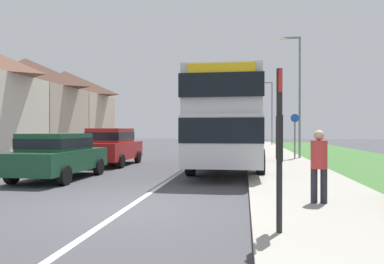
{
  "coord_description": "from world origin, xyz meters",
  "views": [
    {
      "loc": [
        2.47,
        -7.38,
        1.67
      ],
      "look_at": [
        0.72,
        4.61,
        1.6
      ],
      "focal_mm": 33.41,
      "sensor_mm": 36.0,
      "label": 1
    }
  ],
  "objects_px": {
    "pedestrian_at_stop": "(319,163)",
    "cycle_route_sign": "(295,134)",
    "street_lamp_mid": "(298,89)",
    "double_decker_bus": "(229,119)",
    "bus_stop_sign": "(279,139)",
    "street_lamp_far": "(271,109)",
    "parked_car_red": "(112,145)",
    "parked_car_dark_green": "(58,154)"
  },
  "relations": [
    {
      "from": "parked_car_dark_green",
      "to": "bus_stop_sign",
      "type": "height_order",
      "value": "bus_stop_sign"
    },
    {
      "from": "double_decker_bus",
      "to": "bus_stop_sign",
      "type": "bearing_deg",
      "value": -83.25
    },
    {
      "from": "parked_car_red",
      "to": "street_lamp_mid",
      "type": "height_order",
      "value": "street_lamp_mid"
    },
    {
      "from": "bus_stop_sign",
      "to": "parked_car_dark_green",
      "type": "bearing_deg",
      "value": 139.75
    },
    {
      "from": "double_decker_bus",
      "to": "bus_stop_sign",
      "type": "relative_size",
      "value": 4.08
    },
    {
      "from": "double_decker_bus",
      "to": "street_lamp_far",
      "type": "relative_size",
      "value": 1.59
    },
    {
      "from": "pedestrian_at_stop",
      "to": "street_lamp_far",
      "type": "distance_m",
      "value": 30.51
    },
    {
      "from": "parked_car_red",
      "to": "pedestrian_at_stop",
      "type": "relative_size",
      "value": 2.41
    },
    {
      "from": "pedestrian_at_stop",
      "to": "parked_car_red",
      "type": "bearing_deg",
      "value": 133.26
    },
    {
      "from": "double_decker_bus",
      "to": "parked_car_red",
      "type": "bearing_deg",
      "value": 176.25
    },
    {
      "from": "pedestrian_at_stop",
      "to": "cycle_route_sign",
      "type": "height_order",
      "value": "cycle_route_sign"
    },
    {
      "from": "double_decker_bus",
      "to": "parked_car_dark_green",
      "type": "bearing_deg",
      "value": -140.74
    },
    {
      "from": "cycle_route_sign",
      "to": "street_lamp_far",
      "type": "relative_size",
      "value": 0.38
    },
    {
      "from": "street_lamp_mid",
      "to": "bus_stop_sign",
      "type": "bearing_deg",
      "value": -99.15
    },
    {
      "from": "parked_car_dark_green",
      "to": "cycle_route_sign",
      "type": "xyz_separation_m",
      "value": [
        8.88,
        8.34,
        0.57
      ]
    },
    {
      "from": "bus_stop_sign",
      "to": "pedestrian_at_stop",
      "type": "bearing_deg",
      "value": 65.9
    },
    {
      "from": "parked_car_dark_green",
      "to": "street_lamp_far",
      "type": "xyz_separation_m",
      "value": [
        8.97,
        26.97,
        3.02
      ]
    },
    {
      "from": "parked_car_red",
      "to": "pedestrian_at_stop",
      "type": "distance_m",
      "value": 11.34
    },
    {
      "from": "street_lamp_far",
      "to": "parked_car_red",
      "type": "bearing_deg",
      "value": -112.08
    },
    {
      "from": "pedestrian_at_stop",
      "to": "street_lamp_far",
      "type": "height_order",
      "value": "street_lamp_far"
    },
    {
      "from": "parked_car_dark_green",
      "to": "parked_car_red",
      "type": "height_order",
      "value": "parked_car_red"
    },
    {
      "from": "parked_car_dark_green",
      "to": "street_lamp_far",
      "type": "distance_m",
      "value": 28.58
    },
    {
      "from": "double_decker_bus",
      "to": "bus_stop_sign",
      "type": "height_order",
      "value": "double_decker_bus"
    },
    {
      "from": "parked_car_red",
      "to": "cycle_route_sign",
      "type": "relative_size",
      "value": 1.6
    },
    {
      "from": "parked_car_red",
      "to": "bus_stop_sign",
      "type": "xyz_separation_m",
      "value": [
        6.73,
        -10.59,
        0.59
      ]
    },
    {
      "from": "pedestrian_at_stop",
      "to": "street_lamp_mid",
      "type": "height_order",
      "value": "street_lamp_mid"
    },
    {
      "from": "street_lamp_far",
      "to": "street_lamp_mid",
      "type": "bearing_deg",
      "value": -89.41
    },
    {
      "from": "cycle_route_sign",
      "to": "parked_car_red",
      "type": "bearing_deg",
      "value": -158.69
    },
    {
      "from": "double_decker_bus",
      "to": "pedestrian_at_stop",
      "type": "relative_size",
      "value": 6.36
    },
    {
      "from": "pedestrian_at_stop",
      "to": "street_lamp_mid",
      "type": "xyz_separation_m",
      "value": [
        1.37,
        12.66,
        2.99
      ]
    },
    {
      "from": "double_decker_bus",
      "to": "cycle_route_sign",
      "type": "bearing_deg",
      "value": 48.74
    },
    {
      "from": "double_decker_bus",
      "to": "parked_car_dark_green",
      "type": "xyz_separation_m",
      "value": [
        -5.53,
        -4.52,
        -1.28
      ]
    },
    {
      "from": "parked_car_red",
      "to": "street_lamp_mid",
      "type": "distance_m",
      "value": 10.59
    },
    {
      "from": "street_lamp_far",
      "to": "parked_car_dark_green",
      "type": "bearing_deg",
      "value": -108.41
    },
    {
      "from": "double_decker_bus",
      "to": "street_lamp_far",
      "type": "distance_m",
      "value": 22.78
    },
    {
      "from": "cycle_route_sign",
      "to": "street_lamp_mid",
      "type": "height_order",
      "value": "street_lamp_mid"
    },
    {
      "from": "parked_car_dark_green",
      "to": "parked_car_red",
      "type": "distance_m",
      "value": 4.88
    },
    {
      "from": "pedestrian_at_stop",
      "to": "cycle_route_sign",
      "type": "bearing_deg",
      "value": 84.65
    },
    {
      "from": "street_lamp_mid",
      "to": "cycle_route_sign",
      "type": "bearing_deg",
      "value": -106.34
    },
    {
      "from": "pedestrian_at_stop",
      "to": "street_lamp_far",
      "type": "xyz_separation_m",
      "value": [
        1.19,
        30.34,
        2.9
      ]
    },
    {
      "from": "bus_stop_sign",
      "to": "cycle_route_sign",
      "type": "xyz_separation_m",
      "value": [
        2.14,
        14.05,
        -0.11
      ]
    },
    {
      "from": "street_lamp_mid",
      "to": "pedestrian_at_stop",
      "type": "bearing_deg",
      "value": -96.19
    }
  ]
}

